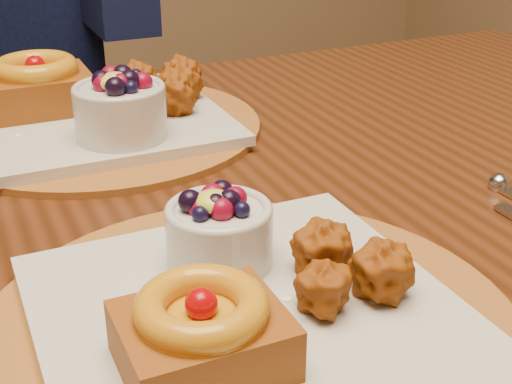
% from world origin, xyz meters
% --- Properties ---
extents(dining_table, '(1.60, 0.90, 0.76)m').
position_xyz_m(dining_table, '(0.11, 0.04, 0.68)').
color(dining_table, '#341809').
rests_on(dining_table, ground).
extents(place_setting_near, '(0.38, 0.38, 0.08)m').
position_xyz_m(place_setting_near, '(0.11, -0.18, 0.78)').
color(place_setting_near, brown).
rests_on(place_setting_near, dining_table).
extents(place_setting_far, '(0.38, 0.38, 0.09)m').
position_xyz_m(place_setting_far, '(0.11, 0.25, 0.78)').
color(place_setting_far, brown).
rests_on(place_setting_far, dining_table).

